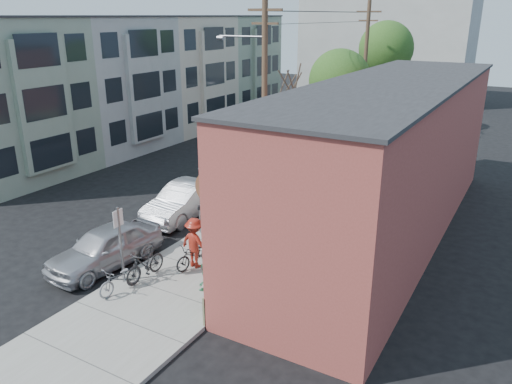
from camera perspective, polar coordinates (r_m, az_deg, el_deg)
The scene contains 27 objects.
ground at distance 22.97m, azimuth -11.83°, elevation -4.26°, with size 120.00×120.00×0.00m, color black.
sidewalk at distance 29.73m, azimuth 8.67°, elevation 1.63°, with size 4.50×58.00×0.15m, color gray.
cafe_building at distance 21.93m, azimuth 14.78°, elevation 3.53°, with size 6.60×20.20×6.61m.
apartment_row at distance 39.69m, azimuth -11.88°, elevation 12.48°, with size 6.30×32.00×9.00m.
end_cap_building at distance 59.82m, azimuth 14.65°, elevation 15.98°, with size 18.00×8.00×12.00m, color #A0A19C.
sign_post at distance 18.02m, azimuth -15.28°, elevation -5.02°, with size 0.07×0.45×2.80m.
parking_meter_near at distance 21.69m, azimuth -6.47°, elevation -2.59°, with size 0.14×0.14×1.24m.
parking_meter_far at distance 27.98m, azimuth 2.99°, elevation 2.64°, with size 0.14×0.14×1.24m.
utility_pole_near at distance 24.83m, azimuth 0.86°, elevation 10.97°, with size 3.57×0.28×10.00m.
utility_pole_far at distance 38.81m, azimuth 12.33°, elevation 13.56°, with size 1.80×0.28×10.00m.
tree_bare at distance 26.74m, azimuth 3.46°, elevation 5.50°, with size 0.24×0.24×4.97m.
tree_leafy_mid at distance 33.05m, azimuth 9.54°, elevation 12.46°, with size 3.95×3.95×7.01m.
tree_leafy_far at distance 42.33m, azimuth 14.64°, elevation 15.56°, with size 4.28×4.28×8.61m.
patio_chair_a at distance 18.55m, azimuth -0.01°, elevation -7.80°, with size 0.50×0.50×0.88m, color #134428, non-canonical shape.
patio_chair_b at distance 17.79m, azimuth -1.28°, elevation -9.08°, with size 0.50×0.50×0.88m, color #134428, non-canonical shape.
patron_grey at distance 18.46m, azimuth -0.47°, elevation -6.80°, with size 0.56×0.37×1.54m, color gray.
patron_green at distance 16.25m, azimuth -5.72°, elevation -10.67°, with size 0.79×0.62×1.63m, color #276240.
cyclist at distance 18.79m, azimuth -6.98°, elevation -5.78°, with size 1.26×0.72×1.94m, color maroon.
cyclist_bike at distance 19.00m, azimuth -6.92°, elevation -7.11°, with size 0.64×1.83×0.96m, color black.
parked_bike_a at distance 18.43m, azimuth -12.57°, elevation -8.05°, with size 0.54×1.90×1.14m, color black.
parked_bike_b at distance 17.92m, azimuth -15.26°, elevation -9.51°, with size 0.62×1.78×0.94m, color slate.
car_0 at distance 19.92m, azimuth -16.86°, elevation -6.03°, with size 1.88×4.68×1.59m, color #ACACB4.
car_1 at distance 23.89m, azimuth -8.15°, elevation -0.97°, with size 1.73×4.96×1.64m, color #B7B8BF.
car_2 at distance 28.28m, azimuth -0.07°, elevation 2.57°, with size 2.39×5.88×1.71m, color black.
car_3 at distance 33.55m, azimuth 5.18°, elevation 5.03°, with size 2.47×5.36×1.49m, color #A2A5A9.
car_4 at distance 38.65m, azimuth 7.99°, elevation 6.90°, with size 1.62×4.65×1.53m, color #A1A3A8.
bus at distance 46.23m, azimuth 7.49°, elevation 10.02°, with size 2.65×11.34×3.16m, color white.
Camera 1 is at (14.33, -15.46, 9.12)m, focal length 35.00 mm.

